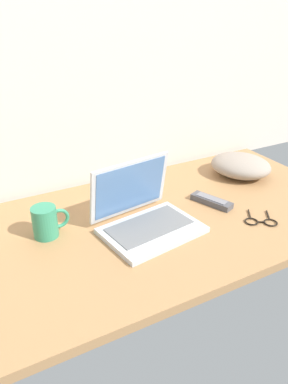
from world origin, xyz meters
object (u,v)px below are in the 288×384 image
object	(u,v)px
remote_control_near	(212,201)
eyeglasses	(261,221)
cushion	(241,165)
laptop	(144,215)
coffee_mug	(46,222)

from	to	relation	value
remote_control_near	eyeglasses	distance (m)	0.20
eyeglasses	cushion	size ratio (longest dim) A/B	0.54
remote_control_near	cushion	size ratio (longest dim) A/B	0.65
laptop	cushion	bearing A→B (deg)	16.67
laptop	cushion	world-z (taller)	laptop
coffee_mug	remote_control_near	xyz separation A→B (m)	(0.60, -0.08, -0.04)
eyeglasses	remote_control_near	bearing A→B (deg)	110.24
remote_control_near	eyeglasses	world-z (taller)	remote_control_near
laptop	eyeglasses	bearing A→B (deg)	-24.27
coffee_mug	eyeglasses	distance (m)	0.72
remote_control_near	cushion	xyz separation A→B (m)	(0.26, 0.15, 0.03)
remote_control_near	laptop	bearing A→B (deg)	-176.00
eyeglasses	cushion	xyz separation A→B (m)	(0.20, 0.33, 0.04)
remote_control_near	eyeglasses	size ratio (longest dim) A/B	1.21
laptop	remote_control_near	bearing A→B (deg)	4.00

